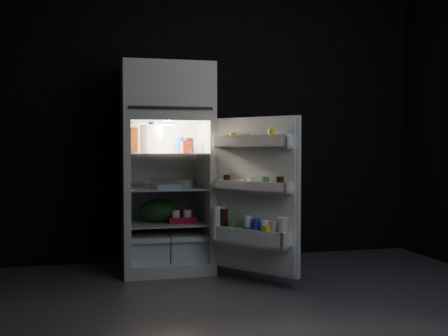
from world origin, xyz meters
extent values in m
cube|color=#4D4D52|center=(0.00, 0.00, 0.00)|extent=(4.00, 3.40, 0.00)
cube|color=black|center=(0.00, 1.70, 1.35)|extent=(4.00, 0.00, 2.70)
cube|color=black|center=(0.00, -1.70, 1.35)|extent=(4.00, 0.00, 2.70)
cube|color=white|center=(-0.56, 1.30, 0.05)|extent=(0.76, 0.70, 0.10)
cube|color=white|center=(-0.91, 1.30, 0.70)|extent=(0.05, 0.70, 1.20)
cube|color=white|center=(-0.20, 1.30, 0.70)|extent=(0.05, 0.70, 1.20)
cube|color=white|center=(-0.56, 1.62, 0.70)|extent=(0.66, 0.05, 1.20)
cube|color=white|center=(-0.56, 1.30, 1.33)|extent=(0.76, 0.70, 0.06)
cube|color=white|center=(-0.56, 1.30, 1.57)|extent=(0.76, 0.70, 0.42)
cube|color=black|center=(-0.56, 0.95, 1.39)|extent=(0.68, 0.01, 0.02)
cube|color=white|center=(-0.89, 1.28, 0.70)|extent=(0.01, 0.65, 1.20)
cube|color=white|center=(-0.23, 1.28, 0.70)|extent=(0.01, 0.65, 1.20)
cube|color=white|center=(-0.56, 1.28, 1.30)|extent=(0.66, 0.65, 0.01)
cube|color=white|center=(-0.56, 1.28, 0.10)|extent=(0.66, 0.65, 0.01)
cube|color=white|center=(-0.56, 1.28, 1.02)|extent=(0.65, 0.63, 0.01)
cube|color=white|center=(-0.56, 1.28, 0.72)|extent=(0.65, 0.63, 0.01)
cube|color=white|center=(-0.56, 1.28, 0.42)|extent=(0.65, 0.63, 0.01)
cube|color=white|center=(-0.72, 1.30, 0.22)|extent=(0.32, 0.59, 0.22)
cube|color=white|center=(-0.39, 1.30, 0.22)|extent=(0.32, 0.59, 0.22)
cube|color=white|center=(-0.72, 0.97, 0.31)|extent=(0.32, 0.02, 0.03)
cube|color=white|center=(-0.39, 0.97, 0.31)|extent=(0.32, 0.02, 0.03)
cube|color=#FFE5B2|center=(-0.56, 1.23, 1.28)|extent=(0.14, 0.14, 0.02)
cube|color=white|center=(0.08, 0.67, 0.70)|extent=(0.52, 0.62, 1.22)
cube|color=white|center=(0.06, 0.65, 0.70)|extent=(0.46, 0.56, 1.18)
cube|color=white|center=(0.02, 0.63, 1.07)|extent=(0.50, 0.59, 0.02)
cube|color=white|center=(0.00, 0.60, 1.11)|extent=(0.44, 0.54, 0.10)
cube|color=white|center=(0.23, 0.37, 1.11)|extent=(0.08, 0.07, 0.10)
cube|color=white|center=(-0.18, 0.88, 1.11)|extent=(0.08, 0.07, 0.10)
cube|color=white|center=(0.02, 0.62, 0.73)|extent=(0.50, 0.59, 0.02)
cube|color=white|center=(-0.01, 0.60, 0.77)|extent=(0.44, 0.54, 0.09)
cube|color=white|center=(0.23, 0.37, 0.77)|extent=(0.09, 0.08, 0.09)
cube|color=white|center=(-0.19, 0.88, 0.77)|extent=(0.09, 0.08, 0.09)
cube|color=white|center=(0.00, 0.61, 0.33)|extent=(0.54, 0.62, 0.02)
cube|color=white|center=(-0.04, 0.57, 0.38)|extent=(0.44, 0.54, 0.13)
cube|color=white|center=(0.21, 0.35, 0.38)|extent=(0.12, 0.10, 0.13)
cube|color=white|center=(-0.20, 0.87, 0.38)|extent=(0.12, 0.10, 0.13)
cube|color=white|center=(0.02, 0.63, 1.16)|extent=(0.48, 0.57, 0.02)
cylinder|color=yellow|center=(0.14, 0.49, 1.15)|extent=(0.08, 0.08, 0.13)
cylinder|color=silver|center=(0.05, 0.59, 1.13)|extent=(0.08, 0.08, 0.10)
cylinder|color=yellow|center=(-0.09, 0.77, 1.14)|extent=(0.08, 0.08, 0.11)
cylinder|color=black|center=(0.18, 0.42, 0.80)|extent=(0.08, 0.08, 0.11)
cylinder|color=#338C33|center=(0.10, 0.52, 0.80)|extent=(0.07, 0.07, 0.11)
cylinder|color=silver|center=(0.02, 0.62, 0.79)|extent=(0.08, 0.08, 0.10)
cylinder|color=silver|center=(-0.06, 0.72, 0.78)|extent=(0.08, 0.08, 0.08)
cylinder|color=black|center=(-0.13, 0.81, 0.80)|extent=(0.08, 0.08, 0.11)
cylinder|color=beige|center=(0.19, 0.38, 0.45)|extent=(0.11, 0.11, 0.22)
cylinder|color=silver|center=(0.14, 0.44, 0.43)|extent=(0.08, 0.08, 0.18)
cylinder|color=white|center=(0.09, 0.50, 0.43)|extent=(0.10, 0.10, 0.18)
cylinder|color=#1E37A2|center=(0.04, 0.56, 0.43)|extent=(0.09, 0.09, 0.19)
cylinder|color=silver|center=(-0.01, 0.63, 0.44)|extent=(0.10, 0.10, 0.20)
cylinder|color=#338C33|center=(-0.11, 0.75, 0.41)|extent=(0.09, 0.09, 0.15)
cylinder|color=black|center=(-0.16, 0.81, 0.46)|extent=(0.10, 0.10, 0.24)
cylinder|color=yellow|center=(0.09, 0.44, 0.41)|extent=(0.08, 0.08, 0.15)
cylinder|color=#1E37A2|center=(-0.03, 0.58, 0.40)|extent=(0.08, 0.08, 0.12)
cylinder|color=silver|center=(-0.11, 0.69, 0.39)|extent=(0.08, 0.08, 0.10)
cylinder|color=white|center=(-0.21, 0.82, 0.47)|extent=(0.10, 0.10, 0.26)
cylinder|color=white|center=(-0.16, 0.81, 0.58)|extent=(0.05, 0.05, 0.02)
cube|color=white|center=(-0.69, 1.28, 1.15)|extent=(0.18, 0.18, 0.24)
cylinder|color=#1E37A2|center=(-0.43, 1.36, 1.10)|extent=(0.11, 0.11, 0.14)
cylinder|color=black|center=(-0.37, 1.26, 1.09)|extent=(0.10, 0.10, 0.13)
cylinder|color=#CF6221|center=(-0.83, 1.35, 1.14)|extent=(0.11, 0.11, 0.22)
cube|color=red|center=(-0.41, 1.14, 1.08)|extent=(0.08, 0.07, 0.10)
cube|color=gray|center=(-0.51, 1.21, 0.76)|extent=(0.35, 0.24, 0.07)
cylinder|color=tan|center=(-0.63, 1.38, 0.75)|extent=(0.30, 0.30, 0.04)
cube|color=#7DA9C1|center=(-0.57, 1.06, 0.75)|extent=(0.20, 0.10, 0.04)
cube|color=beige|center=(-0.37, 1.47, 0.75)|extent=(0.15, 0.14, 0.05)
ellipsoid|color=#193815|center=(-0.63, 1.28, 0.52)|extent=(0.40, 0.36, 0.20)
cube|color=#AE0E32|center=(-0.43, 1.16, 0.45)|extent=(0.24, 0.14, 0.05)
cylinder|color=#AE0E32|center=(-0.42, 1.40, 0.47)|extent=(0.09, 0.09, 0.09)
cylinder|color=silver|center=(-0.30, 1.43, 0.47)|extent=(0.07, 0.07, 0.09)
camera|label=1|loc=(-1.12, -3.26, 1.07)|focal=42.00mm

